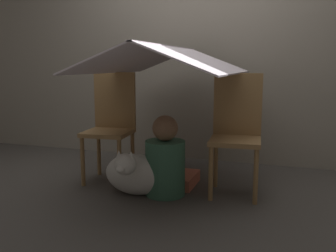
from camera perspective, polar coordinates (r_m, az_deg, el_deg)
name	(u,v)px	position (r m, az deg, el deg)	size (l,w,h in m)	color
ground_plane	(165,191)	(3.17, -0.51, -9.84)	(8.80, 8.80, 0.00)	#47423D
wall_back	(199,45)	(4.09, 4.82, 12.26)	(7.00, 0.05, 2.50)	gray
chair_left	(111,122)	(3.41, -8.67, 0.56)	(0.42, 0.42, 0.97)	olive
chair_right	(236,129)	(3.07, 10.35, -0.46)	(0.42, 0.42, 0.97)	olive
sheet_canopy	(168,59)	(3.07, 0.00, 10.14)	(1.13, 1.51, 0.23)	silver
person_front	(165,162)	(3.00, -0.43, -5.46)	(0.32, 0.32, 0.65)	#38664C
dog	(135,173)	(3.02, -5.11, -7.17)	(0.52, 0.43, 0.41)	silver
floor_cushion	(169,178)	(3.33, 0.15, -7.95)	(0.47, 0.38, 0.10)	#CC664C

